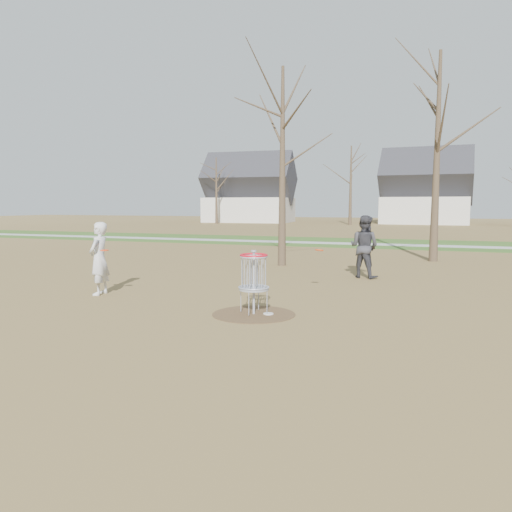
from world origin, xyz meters
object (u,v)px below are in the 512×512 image
Objects in this scene: disc_golf_basket at (254,272)px; disc_grounded at (268,314)px; player_throwing at (364,247)px; player_standing at (99,259)px.

disc_grounded is at bearing 13.92° from disc_golf_basket.
player_throwing reaches higher than disc_golf_basket.
disc_golf_basket is at bearing -166.08° from disc_grounded.
disc_golf_basket is at bearing 70.96° from player_standing.
player_standing is at bearing 60.74° from player_throwing.
disc_golf_basket reaches higher than disc_grounded.
player_standing reaches higher than disc_grounded.
player_standing is at bearing 171.39° from disc_grounded.
player_standing is 8.15m from player_throwing.
disc_grounded is 0.95m from disc_golf_basket.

